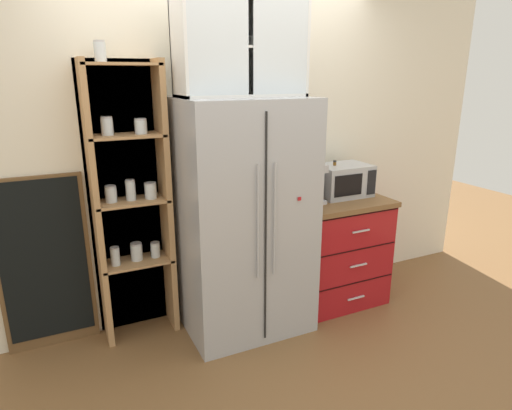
{
  "coord_description": "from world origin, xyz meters",
  "views": [
    {
      "loc": [
        -1.23,
        -2.77,
        1.87
      ],
      "look_at": [
        0.1,
        -0.0,
        0.95
      ],
      "focal_mm": 30.67,
      "sensor_mm": 36.0,
      "label": 1
    }
  ],
  "objects_px": {
    "mug_charcoal": "(342,194)",
    "bottle_green": "(336,184)",
    "refrigerator": "(244,218)",
    "coffee_maker": "(310,183)",
    "chalkboard_menu": "(45,264)",
    "microwave": "(342,180)",
    "bottle_amber": "(334,180)",
    "mug_navy": "(340,193)"
  },
  "relations": [
    {
      "from": "coffee_maker",
      "to": "mug_charcoal",
      "type": "distance_m",
      "value": 0.3
    },
    {
      "from": "mug_navy",
      "to": "chalkboard_menu",
      "type": "relative_size",
      "value": 0.09
    },
    {
      "from": "microwave",
      "to": "chalkboard_menu",
      "type": "xyz_separation_m",
      "value": [
        -2.28,
        0.24,
        -0.4
      ]
    },
    {
      "from": "coffee_maker",
      "to": "chalkboard_menu",
      "type": "xyz_separation_m",
      "value": [
        -1.94,
        0.28,
        -0.43
      ]
    },
    {
      "from": "bottle_green",
      "to": "bottle_amber",
      "type": "bearing_deg",
      "value": 90.0
    },
    {
      "from": "refrigerator",
      "to": "mug_charcoal",
      "type": "height_order",
      "value": "refrigerator"
    },
    {
      "from": "mug_charcoal",
      "to": "bottle_green",
      "type": "relative_size",
      "value": 0.48
    },
    {
      "from": "refrigerator",
      "to": "bottle_amber",
      "type": "xyz_separation_m",
      "value": [
        0.86,
        0.1,
        0.17
      ]
    },
    {
      "from": "mug_charcoal",
      "to": "chalkboard_menu",
      "type": "bearing_deg",
      "value": 171.13
    },
    {
      "from": "coffee_maker",
      "to": "bottle_amber",
      "type": "bearing_deg",
      "value": 11.68
    },
    {
      "from": "microwave",
      "to": "coffee_maker",
      "type": "relative_size",
      "value": 1.42
    },
    {
      "from": "mug_navy",
      "to": "mug_charcoal",
      "type": "distance_m",
      "value": 0.03
    },
    {
      "from": "microwave",
      "to": "chalkboard_menu",
      "type": "distance_m",
      "value": 2.33
    },
    {
      "from": "bottle_green",
      "to": "chalkboard_menu",
      "type": "distance_m",
      "value": 2.25
    },
    {
      "from": "bottle_green",
      "to": "coffee_maker",
      "type": "bearing_deg",
      "value": -176.04
    },
    {
      "from": "refrigerator",
      "to": "chalkboard_menu",
      "type": "relative_size",
      "value": 1.39
    },
    {
      "from": "mug_charcoal",
      "to": "chalkboard_menu",
      "type": "height_order",
      "value": "chalkboard_menu"
    },
    {
      "from": "refrigerator",
      "to": "coffee_maker",
      "type": "bearing_deg",
      "value": 4.76
    },
    {
      "from": "bottle_green",
      "to": "chalkboard_menu",
      "type": "xyz_separation_m",
      "value": [
        -2.21,
        0.26,
        -0.38
      ]
    },
    {
      "from": "mug_navy",
      "to": "mug_charcoal",
      "type": "xyz_separation_m",
      "value": [
        -0.0,
        -0.03,
        -0.0
      ]
    },
    {
      "from": "mug_charcoal",
      "to": "coffee_maker",
      "type": "bearing_deg",
      "value": 166.81
    },
    {
      "from": "bottle_green",
      "to": "mug_navy",
      "type": "bearing_deg",
      "value": -88.2
    },
    {
      "from": "microwave",
      "to": "bottle_amber",
      "type": "relative_size",
      "value": 1.47
    },
    {
      "from": "mug_navy",
      "to": "bottle_green",
      "type": "relative_size",
      "value": 0.46
    },
    {
      "from": "mug_navy",
      "to": "chalkboard_menu",
      "type": "height_order",
      "value": "chalkboard_menu"
    },
    {
      "from": "coffee_maker",
      "to": "bottle_green",
      "type": "xyz_separation_m",
      "value": [
        0.27,
        0.02,
        -0.05
      ]
    },
    {
      "from": "refrigerator",
      "to": "mug_navy",
      "type": "relative_size",
      "value": 14.96
    },
    {
      "from": "bottle_amber",
      "to": "refrigerator",
      "type": "bearing_deg",
      "value": -173.06
    },
    {
      "from": "microwave",
      "to": "mug_charcoal",
      "type": "relative_size",
      "value": 3.61
    },
    {
      "from": "microwave",
      "to": "bottle_amber",
      "type": "xyz_separation_m",
      "value": [
        -0.08,
        0.01,
        0.0
      ]
    },
    {
      "from": "refrigerator",
      "to": "microwave",
      "type": "bearing_deg",
      "value": 5.58
    },
    {
      "from": "refrigerator",
      "to": "coffee_maker",
      "type": "distance_m",
      "value": 0.62
    },
    {
      "from": "bottle_green",
      "to": "mug_charcoal",
      "type": "bearing_deg",
      "value": -88.87
    },
    {
      "from": "microwave",
      "to": "bottle_amber",
      "type": "height_order",
      "value": "bottle_amber"
    },
    {
      "from": "bottle_amber",
      "to": "bottle_green",
      "type": "bearing_deg",
      "value": -90.0
    },
    {
      "from": "mug_charcoal",
      "to": "bottle_green",
      "type": "bearing_deg",
      "value": 91.13
    },
    {
      "from": "mug_navy",
      "to": "coffee_maker",
      "type": "bearing_deg",
      "value": 172.64
    },
    {
      "from": "refrigerator",
      "to": "bottle_green",
      "type": "xyz_separation_m",
      "value": [
        0.86,
        0.07,
        0.15
      ]
    },
    {
      "from": "microwave",
      "to": "chalkboard_menu",
      "type": "relative_size",
      "value": 0.36
    },
    {
      "from": "microwave",
      "to": "coffee_maker",
      "type": "bearing_deg",
      "value": -173.03
    },
    {
      "from": "coffee_maker",
      "to": "mug_charcoal",
      "type": "height_order",
      "value": "coffee_maker"
    },
    {
      "from": "refrigerator",
      "to": "mug_charcoal",
      "type": "relative_size",
      "value": 14.11
    }
  ]
}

